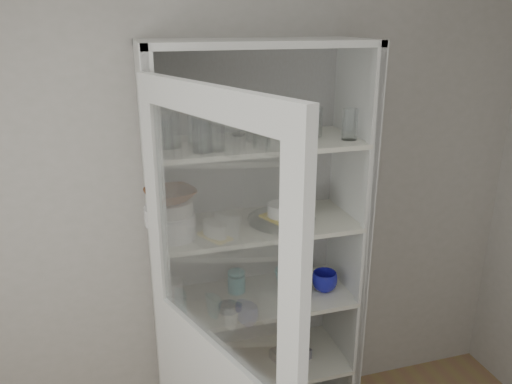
{
  "coord_description": "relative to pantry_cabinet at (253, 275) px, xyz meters",
  "views": [
    {
      "loc": [
        -0.43,
        -0.84,
        2.18
      ],
      "look_at": [
        0.2,
        1.27,
        1.41
      ],
      "focal_mm": 35.0,
      "sensor_mm": 36.0,
      "label": 1
    }
  ],
  "objects": [
    {
      "name": "tumbler_9",
      "position": [
        -0.28,
        -0.05,
        0.79
      ],
      "size": [
        0.08,
        0.08,
        0.13
      ],
      "primitive_type": "cylinder",
      "rotation": [
        0.0,
        0.0,
        -0.41
      ],
      "color": "silver",
      "rests_on": "shelf_glass"
    },
    {
      "name": "cream_dish",
      "position": [
        -0.22,
        -0.07,
        -0.44
      ],
      "size": [
        0.3,
        0.3,
        0.07
      ],
      "primitive_type": "imported",
      "rotation": [
        0.0,
        0.0,
        0.34
      ],
      "color": "silver",
      "rests_on": "shelf_bot"
    },
    {
      "name": "grey_bowl_stack",
      "position": [
        0.24,
        -0.04,
        0.38
      ],
      "size": [
        0.14,
        0.14,
        0.12
      ],
      "primitive_type": "cylinder",
      "color": "silver",
      "rests_on": "shelf_plates"
    },
    {
      "name": "tumbler_6",
      "position": [
        0.41,
        -0.17,
        0.79
      ],
      "size": [
        0.09,
        0.09,
        0.14
      ],
      "primitive_type": "cylinder",
      "rotation": [
        0.0,
        0.0,
        0.36
      ],
      "color": "silver",
      "rests_on": "shelf_glass"
    },
    {
      "name": "goblet_3",
      "position": [
        0.21,
        0.02,
        0.8
      ],
      "size": [
        0.07,
        0.07,
        0.16
      ],
      "primitive_type": null,
      "color": "silver",
      "rests_on": "shelf_glass"
    },
    {
      "name": "wall_back",
      "position": [
        -0.2,
        0.16,
        0.36
      ],
      "size": [
        3.6,
        0.02,
        2.6
      ],
      "primitive_type": "cube",
      "color": "beige",
      "rests_on": "ground"
    },
    {
      "name": "tumbler_7",
      "position": [
        -0.38,
        -0.09,
        0.79
      ],
      "size": [
        0.08,
        0.08,
        0.14
      ],
      "primitive_type": "cylinder",
      "rotation": [
        0.0,
        0.0,
        -0.17
      ],
      "color": "silver",
      "rests_on": "shelf_glass"
    },
    {
      "name": "mug_blue",
      "position": [
        0.35,
        -0.12,
        -0.03
      ],
      "size": [
        0.16,
        0.16,
        0.1
      ],
      "primitive_type": "imported",
      "rotation": [
        0.0,
        0.0,
        -0.23
      ],
      "color": "#132096",
      "rests_on": "shelf_mugs"
    },
    {
      "name": "goblet_2",
      "position": [
        0.06,
        0.03,
        0.81
      ],
      "size": [
        0.08,
        0.08,
        0.18
      ],
      "primitive_type": null,
      "color": "silver",
      "rests_on": "shelf_glass"
    },
    {
      "name": "tumbler_1",
      "position": [
        -0.21,
        -0.19,
        0.8
      ],
      "size": [
        0.09,
        0.09,
        0.15
      ],
      "primitive_type": "cylinder",
      "rotation": [
        0.0,
        0.0,
        0.21
      ],
      "color": "silver",
      "rests_on": "shelf_glass"
    },
    {
      "name": "measuring_cups",
      "position": [
        -0.17,
        -0.16,
        -0.06
      ],
      "size": [
        0.09,
        0.09,
        0.04
      ],
      "primitive_type": "cylinder",
      "color": "#979AA9",
      "rests_on": "shelf_mugs"
    },
    {
      "name": "tumbler_8",
      "position": [
        -0.41,
        -0.1,
        0.79
      ],
      "size": [
        0.09,
        0.09,
        0.13
      ],
      "primitive_type": "cylinder",
      "rotation": [
        0.0,
        0.0,
        0.37
      ],
      "color": "silver",
      "rests_on": "shelf_glass"
    },
    {
      "name": "goblet_0",
      "position": [
        -0.21,
        0.06,
        0.81
      ],
      "size": [
        0.08,
        0.08,
        0.19
      ],
      "primitive_type": null,
      "color": "silver",
      "rests_on": "shelf_glass"
    },
    {
      "name": "tumbler_11",
      "position": [
        0.29,
        -0.06,
        0.79
      ],
      "size": [
        0.08,
        0.08,
        0.14
      ],
      "primitive_type": "cylinder",
      "rotation": [
        0.0,
        0.0,
        0.24
      ],
      "color": "silver",
      "rests_on": "shelf_glass"
    },
    {
      "name": "yellow_trivet",
      "position": [
        0.12,
        -0.09,
        0.34
      ],
      "size": [
        0.2,
        0.2,
        0.01
      ],
      "primitive_type": "cube",
      "rotation": [
        0.0,
        0.0,
        0.41
      ],
      "color": "yellow",
      "rests_on": "glass_platter"
    },
    {
      "name": "mug_teal",
      "position": [
        0.16,
        -0.03,
        -0.03
      ],
      "size": [
        0.13,
        0.13,
        0.1
      ],
      "primitive_type": "imported",
      "rotation": [
        0.0,
        0.0,
        0.19
      ],
      "color": "#186D7D",
      "rests_on": "shelf_mugs"
    },
    {
      "name": "cream_bowl",
      "position": [
        -0.41,
        -0.12,
        0.46
      ],
      "size": [
        0.21,
        0.21,
        0.06
      ],
      "primitive_type": "cylinder",
      "rotation": [
        0.0,
        0.0,
        -0.11
      ],
      "color": "silver",
      "rests_on": "plate_stack_front"
    },
    {
      "name": "goblet_1",
      "position": [
        -0.05,
        0.06,
        0.8
      ],
      "size": [
        0.07,
        0.07,
        0.16
      ],
      "primitive_type": null,
      "color": "silver",
      "rests_on": "shelf_glass"
    },
    {
      "name": "tin_box",
      "position": [
        0.18,
        -0.1,
        -0.45
      ],
      "size": [
        0.22,
        0.18,
        0.06
      ],
      "primitive_type": "cube",
      "rotation": [
        0.0,
        0.0,
        0.28
      ],
      "color": "gray",
      "rests_on": "shelf_bot"
    },
    {
      "name": "tumbler_10",
      "position": [
        -0.02,
        -0.08,
        0.78
      ],
      "size": [
        0.07,
        0.07,
        0.13
      ],
      "primitive_type": "cylinder",
      "rotation": [
        0.0,
        0.0,
        0.05
      ],
      "color": "silver",
      "rests_on": "shelf_glass"
    },
    {
      "name": "white_canister",
      "position": [
        -0.41,
        -0.02,
        -0.02
      ],
      "size": [
        0.12,
        0.12,
        0.12
      ],
      "primitive_type": "cylinder",
      "rotation": [
        0.0,
        0.0,
        0.23
      ],
      "color": "white",
      "rests_on": "shelf_mugs"
    },
    {
      "name": "pantry_cabinet",
      "position": [
        0.0,
        0.0,
        0.0
      ],
      "size": [
        1.0,
        0.45,
        2.1
      ],
      "color": "silver",
      "rests_on": "floor"
    },
    {
      "name": "tumbler_0",
      "position": [
        -0.27,
        -0.2,
        0.8
      ],
      "size": [
        0.09,
        0.09,
        0.15
      ],
      "primitive_type": "cylinder",
      "rotation": [
        0.0,
        0.0,
        0.21
      ],
      "color": "silver",
      "rests_on": "shelf_glass"
    },
    {
      "name": "plate_stack_front",
      "position": [
        -0.41,
        -0.12,
        0.38
      ],
      "size": [
        0.21,
        0.21,
        0.11
      ],
      "primitive_type": "cylinder",
      "color": "white",
      "rests_on": "shelf_plates"
    },
    {
      "name": "white_ramekin",
      "position": [
        0.12,
        -0.09,
        0.38
      ],
      "size": [
        0.16,
        0.16,
        0.06
      ],
      "primitive_type": "cylinder",
      "rotation": [
        0.0,
        0.0,
        -0.24
      ],
      "color": "white",
      "rests_on": "yellow_trivet"
    },
    {
      "name": "mug_white",
      "position": [
        0.21,
        -0.15,
        -0.04
      ],
      "size": [
        0.11,
        0.11,
        0.08
      ],
      "primitive_type": "imported",
      "rotation": [
        0.0,
        0.0,
        0.19
      ],
      "color": "white",
      "rests_on": "shelf_mugs"
    },
    {
      "name": "tumbler_5",
      "position": [
        0.15,
        -0.18,
        0.78
      ],
      "size": [
        0.08,
        0.08,
        0.13
      ],
      "primitive_type": "cylinder",
      "rotation": [
        0.0,
        0.0,
        0.26
      ],
      "color": "silver",
      "rests_on": "shelf_glass"
    },
    {
      "name": "tumbler_4",
      "position": [
        0.17,
        -0.18,
        0.8
      ],
      "size": [
        0.1,
        0.1,
        0.15
      ],
      "primitive_type": "cylinder",
      "rotation": [
        0.0,
        0.0,
        -0.34
      ],
      "color": "silver",
      "rests_on": "shelf_glass"
    },
    {
      "name": "tumbler_3",
      "position": [
        -0.02,
        -0.21,
        0.8
      ],
      "size": [
        0.1,
        0.1,
        0.15
      ],
      "primitive_type": "cylinder",
      "rotation": [
        0.0,
        0.0,
        0.37
      ],
      "color": "silver",
      "rests_on": "shelf_glass"
    },
    {
      "name": "glass_platter",
      "position": [
        0.12,
        -0.09,
        0.33
      ],
      "size": [
        0.39,
        0.39,
        0.02
      ],
      "primitive_type": "cylinder",
      "rotation": [
        0.0,
        0.0,
        0.21
      ],
      "color": "silver",
      "rests_on": "shelf_plates"
    },
    {
      "name": "plate_stack_back",
      "position": [
        -0.41,
        0.04,
        0.36
      ],
      "size": [
        0.21,
        0.21,
        0.08
      ],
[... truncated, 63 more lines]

